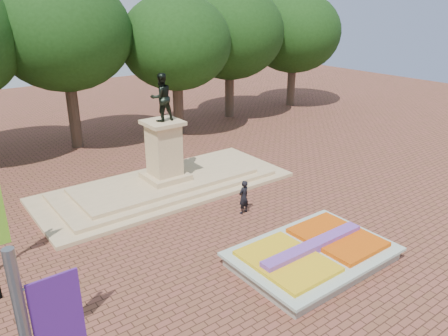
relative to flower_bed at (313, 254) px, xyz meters
The scene contains 5 objects.
ground 2.28m from the flower_bed, 117.19° to the left, with size 90.00×90.00×0.00m, color brown.
flower_bed is the anchor object (origin of this frame).
monument 10.07m from the flower_bed, 95.87° to the left, with size 14.00×6.00×6.40m.
tree_row_back 21.01m from the flower_bed, 86.26° to the left, with size 44.80×8.80×10.43m.
pedestrian 5.10m from the flower_bed, 83.99° to the left, with size 0.63×0.41×1.73m, color black.
Camera 1 is at (-10.87, -11.88, 9.90)m, focal length 35.00 mm.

